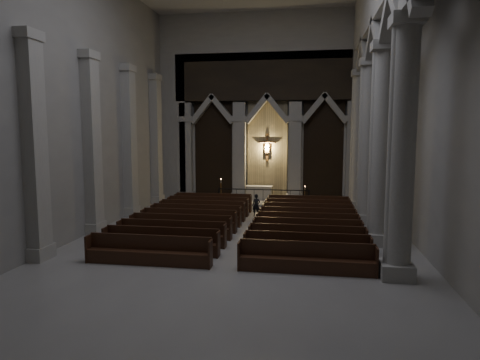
{
  "coord_description": "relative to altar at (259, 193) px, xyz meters",
  "views": [
    {
      "loc": [
        2.75,
        -16.11,
        4.64
      ],
      "look_at": [
        -0.37,
        3.0,
        2.36
      ],
      "focal_mm": 32.0,
      "sensor_mm": 36.0,
      "label": 1
    }
  ],
  "objects": [
    {
      "name": "candle_stand_left",
      "position": [
        -2.23,
        -1.39,
        -0.15
      ],
      "size": [
        0.28,
        0.28,
        1.63
      ],
      "color": "#AA7934",
      "rests_on": "ground"
    },
    {
      "name": "left_pilasters",
      "position": [
        -6.3,
        -7.67,
        3.32
      ],
      "size": [
        0.6,
        13.0,
        8.03
      ],
      "color": "#AAA79E",
      "rests_on": "ground"
    },
    {
      "name": "altar_rail",
      "position": [
        0.45,
        -1.78,
        0.13
      ],
      "size": [
        5.56,
        0.09,
        1.09
      ],
      "color": "black",
      "rests_on": "ground"
    },
    {
      "name": "sanctuary_step",
      "position": [
        0.45,
        -0.57,
        -0.52
      ],
      "size": [
        8.5,
        2.6,
        0.15
      ],
      "primitive_type": "cube",
      "color": "#AAA79E",
      "rests_on": "ground"
    },
    {
      "name": "pews",
      "position": [
        0.45,
        -8.59,
        -0.27
      ],
      "size": [
        9.88,
        10.48,
        1.0
      ],
      "color": "black",
      "rests_on": "ground"
    },
    {
      "name": "candle_stand_right",
      "position": [
        2.95,
        -1.67,
        -0.24
      ],
      "size": [
        0.22,
        0.22,
        1.32
      ],
      "color": "#AA7934",
      "rests_on": "ground"
    },
    {
      "name": "room",
      "position": [
        0.45,
        -11.17,
        7.01
      ],
      "size": [
        24.0,
        24.1,
        12.0
      ],
      "color": "gray",
      "rests_on": "ground"
    },
    {
      "name": "right_arcade",
      "position": [
        5.95,
        -9.84,
        7.23
      ],
      "size": [
        1.0,
        24.0,
        12.0
      ],
      "color": "#AAA79E",
      "rests_on": "ground"
    },
    {
      "name": "sanctuary_wall",
      "position": [
        0.45,
        0.36,
        6.02
      ],
      "size": [
        14.0,
        0.77,
        12.0
      ],
      "color": "#AAA79E",
      "rests_on": "ground"
    },
    {
      "name": "worshipper",
      "position": [
        0.41,
        -4.78,
        0.01
      ],
      "size": [
        0.47,
        0.34,
        1.2
      ],
      "primitive_type": "imported",
      "rotation": [
        0.0,
        0.0,
        -0.12
      ],
      "color": "black",
      "rests_on": "ground"
    },
    {
      "name": "altar",
      "position": [
        0.0,
        0.0,
        0.0
      ],
      "size": [
        1.72,
        0.69,
        0.88
      ],
      "color": "#BDB6A6",
      "rests_on": "sanctuary_step"
    }
  ]
}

